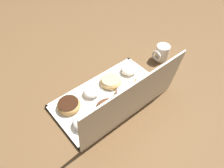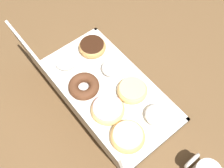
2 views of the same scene
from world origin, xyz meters
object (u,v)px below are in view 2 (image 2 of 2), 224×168
object	(u,v)px
chocolate_cake_ring_donut_6	(84,86)
powdered_filled_donut_7	(66,61)
powdered_filled_donut_0	(157,115)
chocolate_frosted_donut_3	(92,47)
powdered_filled_donut_2	(112,68)
pink_frosted_donut_5	(108,109)
glazed_ring_donut_1	(132,90)
donut_box	(109,90)
glazed_ring_donut_4	(128,136)

from	to	relation	value
chocolate_cake_ring_donut_6	powdered_filled_donut_7	world-z (taller)	powdered_filled_donut_7
powdered_filled_donut_0	chocolate_frosted_donut_3	size ratio (longest dim) A/B	0.76
powdered_filled_donut_2	chocolate_frosted_donut_3	xyz separation A→B (m)	(0.13, -0.00, -0.00)
pink_frosted_donut_5	chocolate_cake_ring_donut_6	xyz separation A→B (m)	(0.13, 0.01, -0.00)
glazed_ring_donut_1	pink_frosted_donut_5	xyz separation A→B (m)	(-0.01, 0.12, 0.00)
pink_frosted_donut_5	powdered_filled_donut_2	bearing A→B (deg)	-43.87
powdered_filled_donut_0	chocolate_cake_ring_donut_6	bearing A→B (deg)	27.01
chocolate_frosted_donut_3	chocolate_cake_ring_donut_6	world-z (taller)	chocolate_frosted_donut_3
pink_frosted_donut_5	chocolate_cake_ring_donut_6	world-z (taller)	pink_frosted_donut_5
glazed_ring_donut_1	chocolate_cake_ring_donut_6	size ratio (longest dim) A/B	0.98
donut_box	chocolate_cake_ring_donut_6	bearing A→B (deg)	48.68
chocolate_frosted_donut_3	glazed_ring_donut_4	xyz separation A→B (m)	(-0.38, 0.13, -0.00)
powdered_filled_donut_2	donut_box	bearing A→B (deg)	132.74
powdered_filled_donut_2	chocolate_cake_ring_donut_6	world-z (taller)	powdered_filled_donut_2
glazed_ring_donut_1	powdered_filled_donut_7	world-z (taller)	powdered_filled_donut_7
powdered_filled_donut_0	glazed_ring_donut_1	bearing A→B (deg)	0.42
powdered_filled_donut_2	glazed_ring_donut_4	world-z (taller)	powdered_filled_donut_2
powdered_filled_donut_2	pink_frosted_donut_5	world-z (taller)	powdered_filled_donut_2
powdered_filled_donut_2	chocolate_frosted_donut_3	distance (m)	0.13
glazed_ring_donut_4	powdered_filled_donut_2	bearing A→B (deg)	-28.28
donut_box	chocolate_cake_ring_donut_6	distance (m)	0.09
donut_box	chocolate_frosted_donut_3	distance (m)	0.20
powdered_filled_donut_0	powdered_filled_donut_2	distance (m)	0.25
powdered_filled_donut_7	chocolate_cake_ring_donut_6	bearing A→B (deg)	175.15
powdered_filled_donut_7	powdered_filled_donut_0	bearing A→B (deg)	-163.14
powdered_filled_donut_2	glazed_ring_donut_4	xyz separation A→B (m)	(-0.25, 0.13, -0.00)
chocolate_cake_ring_donut_6	powdered_filled_donut_0	bearing A→B (deg)	-152.99
powdered_filled_donut_0	powdered_filled_donut_2	xyz separation A→B (m)	(0.25, -0.00, 0.00)
donut_box	chocolate_cake_ring_donut_6	world-z (taller)	chocolate_cake_ring_donut_6
donut_box	powdered_filled_donut_7	size ratio (longest dim) A/B	6.21
pink_frosted_donut_5	powdered_filled_donut_7	xyz separation A→B (m)	(0.26, -0.00, 0.00)
chocolate_cake_ring_donut_6	powdered_filled_donut_7	xyz separation A→B (m)	(0.13, -0.01, 0.01)
powdered_filled_donut_0	powdered_filled_donut_2	world-z (taller)	powdered_filled_donut_2
powdered_filled_donut_2	glazed_ring_donut_1	bearing A→B (deg)	178.07
glazed_ring_donut_4	powdered_filled_donut_7	world-z (taller)	powdered_filled_donut_7
pink_frosted_donut_5	powdered_filled_donut_0	bearing A→B (deg)	-135.90
powdered_filled_donut_2	chocolate_frosted_donut_3	world-z (taller)	powdered_filled_donut_2
donut_box	glazed_ring_donut_1	bearing A→B (deg)	-137.27
powdered_filled_donut_0	chocolate_frosted_donut_3	world-z (taller)	powdered_filled_donut_0
chocolate_frosted_donut_3	donut_box	bearing A→B (deg)	160.95
donut_box	glazed_ring_donut_1	xyz separation A→B (m)	(-0.06, -0.06, 0.02)
glazed_ring_donut_1	donut_box	bearing A→B (deg)	42.73
glazed_ring_donut_1	powdered_filled_donut_2	xyz separation A→B (m)	(0.12, -0.00, 0.00)
glazed_ring_donut_1	chocolate_cake_ring_donut_6	xyz separation A→B (m)	(0.12, 0.13, 0.00)
powdered_filled_donut_2	chocolate_cake_ring_donut_6	xyz separation A→B (m)	(0.00, 0.13, -0.00)
pink_frosted_donut_5	powdered_filled_donut_7	size ratio (longest dim) A/B	1.36
donut_box	chocolate_frosted_donut_3	world-z (taller)	chocolate_frosted_donut_3
powdered_filled_donut_0	chocolate_frosted_donut_3	bearing A→B (deg)	-0.80
chocolate_cake_ring_donut_6	powdered_filled_donut_2	bearing A→B (deg)	-91.03
chocolate_frosted_donut_3	glazed_ring_donut_4	bearing A→B (deg)	160.35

